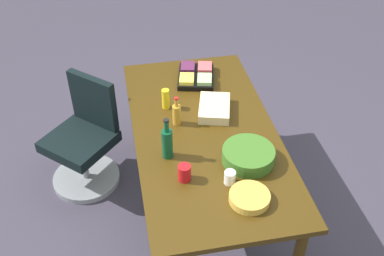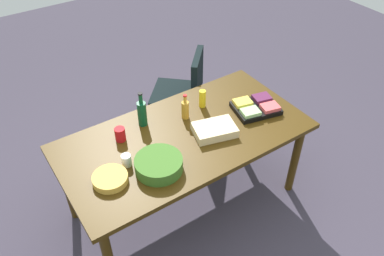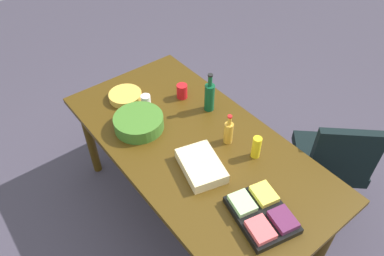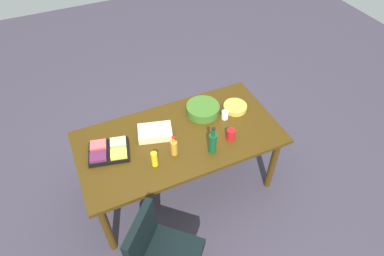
% 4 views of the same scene
% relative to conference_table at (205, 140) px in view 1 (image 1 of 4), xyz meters
% --- Properties ---
extents(ground_plane, '(10.00, 10.00, 0.00)m').
position_rel_conference_table_xyz_m(ground_plane, '(0.00, 0.00, -0.71)').
color(ground_plane, '#3E3846').
extents(conference_table, '(1.95, 0.99, 0.79)m').
position_rel_conference_table_xyz_m(conference_table, '(0.00, 0.00, 0.00)').
color(conference_table, '#412C0A').
rests_on(conference_table, ground).
extents(office_chair, '(0.68, 0.68, 0.92)m').
position_rel_conference_table_xyz_m(office_chair, '(0.52, 0.88, -0.35)').
color(office_chair, gray).
rests_on(office_chair, ground).
extents(paper_cup, '(0.08, 0.08, 0.09)m').
position_rel_conference_table_xyz_m(paper_cup, '(-0.52, -0.04, 0.13)').
color(paper_cup, white).
rests_on(paper_cup, conference_table).
extents(dressing_bottle, '(0.07, 0.07, 0.22)m').
position_rel_conference_table_xyz_m(dressing_bottle, '(0.12, 0.18, 0.17)').
color(dressing_bottle, '#C38B28').
rests_on(dressing_bottle, conference_table).
extents(fruit_platter, '(0.41, 0.35, 0.07)m').
position_rel_conference_table_xyz_m(fruit_platter, '(0.66, -0.07, 0.12)').
color(fruit_platter, black).
rests_on(fruit_platter, conference_table).
extents(wine_bottle, '(0.08, 0.08, 0.30)m').
position_rel_conference_table_xyz_m(wine_bottle, '(-0.21, 0.29, 0.20)').
color(wine_bottle, '#0E4928').
rests_on(wine_bottle, conference_table).
extents(red_solo_cup, '(0.10, 0.10, 0.11)m').
position_rel_conference_table_xyz_m(red_solo_cup, '(-0.44, 0.22, 0.14)').
color(red_solo_cup, red).
rests_on(red_solo_cup, conference_table).
extents(chip_bowl, '(0.25, 0.25, 0.05)m').
position_rel_conference_table_xyz_m(chip_bowl, '(-0.68, -0.12, 0.11)').
color(chip_bowl, gold).
rests_on(chip_bowl, conference_table).
extents(mustard_bottle, '(0.07, 0.07, 0.16)m').
position_rel_conference_table_xyz_m(mustard_bottle, '(0.33, 0.23, 0.16)').
color(mustard_bottle, yellow).
rests_on(mustard_bottle, conference_table).
extents(salad_bowl, '(0.38, 0.38, 0.09)m').
position_rel_conference_table_xyz_m(salad_bowl, '(-0.35, -0.21, 0.13)').
color(salad_bowl, '#3B6B23').
rests_on(salad_bowl, conference_table).
extents(sheet_cake, '(0.37, 0.30, 0.07)m').
position_rel_conference_table_xyz_m(sheet_cake, '(0.20, -0.11, 0.12)').
color(sheet_cake, beige).
rests_on(sheet_cake, conference_table).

